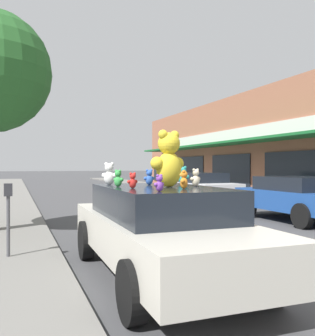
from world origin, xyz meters
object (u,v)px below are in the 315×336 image
object	(u,v)px
teddy_bear_purple	(159,183)
teddy_bear_white	(109,174)
plush_art_car	(160,228)
teddy_bear_cream	(196,178)
teddy_bear_red	(133,181)
teddy_bear_orange	(184,180)
teddy_bear_teal	(183,176)
parking_meter	(8,210)
parked_car_far_center	(297,197)
teddy_bear_giant	(169,160)
teddy_bear_green	(118,179)
teddy_bear_blue	(149,177)
parked_car_far_right	(200,186)

from	to	relation	value
teddy_bear_purple	teddy_bear_white	distance (m)	1.90
plush_art_car	teddy_bear_cream	world-z (taller)	teddy_bear_cream
teddy_bear_red	teddy_bear_orange	bearing A→B (deg)	134.82
teddy_bear_teal	parking_meter	bearing A→B (deg)	32.04
plush_art_car	parked_car_far_center	size ratio (longest dim) A/B	1.20
plush_art_car	teddy_bear_giant	distance (m)	1.05
plush_art_car	teddy_bear_teal	xyz separation A→B (m)	(0.63, 0.51, 0.77)
teddy_bear_purple	parking_meter	xyz separation A→B (m)	(-1.77, 2.69, -0.55)
teddy_bear_giant	teddy_bear_green	xyz separation A→B (m)	(-0.70, 0.32, -0.29)
teddy_bear_cream	teddy_bear_teal	xyz separation A→B (m)	(0.04, 0.57, 0.02)
teddy_bear_blue	parked_car_far_center	bearing A→B (deg)	-153.33
teddy_bear_teal	parking_meter	distance (m)	3.09
teddy_bear_blue	teddy_bear_white	xyz separation A→B (m)	(-0.61, 0.29, 0.06)
plush_art_car	teddy_bear_cream	bearing A→B (deg)	-4.42
teddy_bear_green	teddy_bear_white	bearing A→B (deg)	-33.42
teddy_bear_teal	parked_car_far_center	bearing A→B (deg)	-93.17
teddy_bear_blue	teddy_bear_cream	xyz separation A→B (m)	(0.54, -0.64, 0.01)
teddy_bear_red	teddy_bear_teal	xyz separation A→B (m)	(1.12, 0.73, 0.04)
teddy_bear_white	parked_car_far_center	xyz separation A→B (m)	(6.67, 3.08, -0.81)
parked_car_far_center	parking_meter	size ratio (longest dim) A/B	3.17
teddy_bear_teal	parked_car_far_right	bearing A→B (deg)	-64.20
teddy_bear_teal	parking_meter	size ratio (longest dim) A/B	0.25
plush_art_car	teddy_bear_purple	distance (m)	1.31
teddy_bear_cream	parked_car_far_center	world-z (taller)	teddy_bear_cream
teddy_bear_white	parking_meter	distance (m)	1.90
teddy_bear_white	teddy_bear_teal	bearing A→B (deg)	-163.37
plush_art_car	teddy_bear_giant	xyz separation A→B (m)	(0.11, -0.10, 1.04)
teddy_bear_cream	teddy_bear_white	world-z (taller)	teddy_bear_white
parking_meter	parked_car_far_right	bearing A→B (deg)	46.61
plush_art_car	parking_meter	world-z (taller)	parking_meter
teddy_bear_cream	teddy_bear_teal	size ratio (longest dim) A/B	0.88
teddy_bear_teal	parked_car_far_center	distance (m)	6.51
teddy_bear_purple	teddy_bear_white	size ratio (longest dim) A/B	0.57
teddy_bear_orange	teddy_bear_green	distance (m)	1.09
teddy_bear_purple	parking_meter	size ratio (longest dim) A/B	0.17
teddy_bear_giant	teddy_bear_orange	distance (m)	0.58
teddy_bear_cream	parked_car_far_center	distance (m)	6.85
teddy_bear_blue	teddy_bear_red	bearing A→B (deg)	53.82
teddy_bear_cream	parked_car_far_right	distance (m)	11.87
plush_art_car	teddy_bear_white	size ratio (longest dim) A/B	12.67
plush_art_car	teddy_bear_giant	world-z (taller)	teddy_bear_giant
teddy_bear_giant	teddy_bear_blue	size ratio (longest dim) A/B	3.24
teddy_bear_purple	teddy_bear_blue	bearing A→B (deg)	-128.20
teddy_bear_giant	parked_car_far_center	bearing A→B (deg)	-166.81
teddy_bear_white	teddy_bear_cream	bearing A→B (deg)	174.63
plush_art_car	teddy_bear_teal	size ratio (longest dim) A/B	15.24
teddy_bear_cream	teddy_bear_teal	world-z (taller)	teddy_bear_teal
teddy_bear_purple	plush_art_car	bearing A→B (deg)	-134.39
teddy_bear_green	teddy_bear_orange	bearing A→B (deg)	-170.70
teddy_bear_blue	parked_car_far_right	bearing A→B (deg)	-123.99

